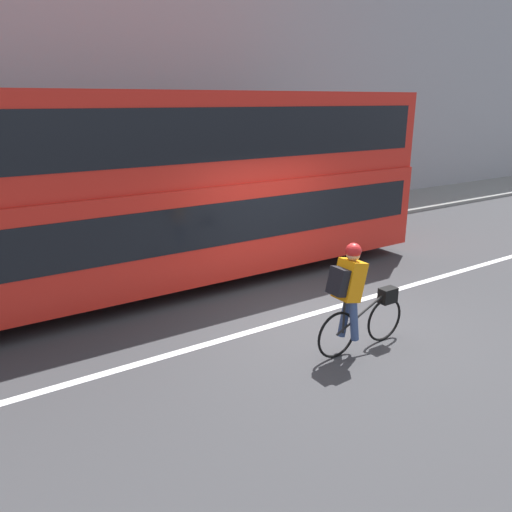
% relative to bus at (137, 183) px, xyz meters
% --- Properties ---
extents(ground_plane, '(80.00, 80.00, 0.00)m').
position_rel_bus_xyz_m(ground_plane, '(1.83, -3.03, -1.96)').
color(ground_plane, '#38383A').
extents(road_center_line, '(50.00, 0.14, 0.01)m').
position_rel_bus_xyz_m(road_center_line, '(1.83, -2.75, -1.96)').
color(road_center_line, silver).
rests_on(road_center_line, ground_plane).
extents(sidewalk_curb, '(60.00, 2.46, 0.11)m').
position_rel_bus_xyz_m(sidewalk_curb, '(1.83, 2.74, -1.91)').
color(sidewalk_curb, gray).
rests_on(sidewalk_curb, ground_plane).
extents(building_facade, '(60.00, 0.30, 8.20)m').
position_rel_bus_xyz_m(building_facade, '(1.83, 4.12, 2.14)').
color(building_facade, '#9E9EA3').
rests_on(building_facade, ground_plane).
extents(bus, '(11.48, 2.60, 3.53)m').
position_rel_bus_xyz_m(bus, '(0.00, 0.00, 0.00)').
color(bus, black).
rests_on(bus, ground_plane).
extents(cyclist_on_bike, '(1.58, 0.32, 1.60)m').
position_rel_bus_xyz_m(cyclist_on_bike, '(1.49, -4.05, -1.10)').
color(cyclist_on_bike, black).
rests_on(cyclist_on_bike, ground_plane).
extents(trash_bin, '(0.47, 0.47, 0.98)m').
position_rel_bus_xyz_m(trash_bin, '(-2.04, 2.61, -1.37)').
color(trash_bin, '#194C23').
rests_on(trash_bin, sidewalk_curb).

